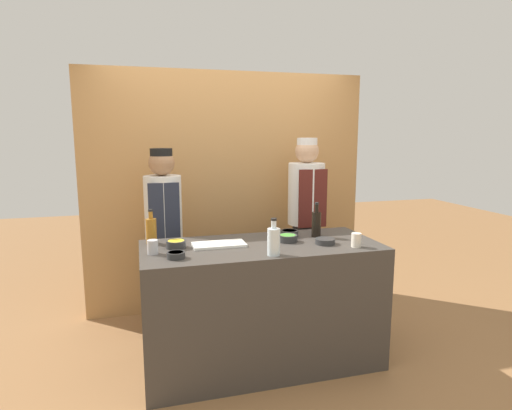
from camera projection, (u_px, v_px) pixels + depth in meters
ground_plane at (261, 361)px, 3.41m from camera, size 14.00×14.00×0.00m
cabinet_wall at (227, 191)px, 4.42m from camera, size 2.86×0.18×2.40m
counter at (261, 304)px, 3.33m from camera, size 1.80×0.79×0.96m
sauce_bowl_yellow at (176, 244)px, 3.15m from camera, size 0.15×0.15×0.06m
sauce_bowl_red at (289, 233)px, 3.50m from camera, size 0.15×0.15×0.05m
sauce_bowl_orange at (176, 255)px, 2.89m from camera, size 0.12×0.12×0.04m
sauce_bowl_green at (288, 238)px, 3.34m from camera, size 0.15×0.15×0.05m
sauce_bowl_brown at (325, 241)px, 3.27m from camera, size 0.15×0.15×0.04m
cutting_board at (219, 245)px, 3.21m from camera, size 0.39×0.20×0.02m
bottle_clear at (274, 241)px, 2.95m from camera, size 0.09×0.09×0.26m
bottle_soy at (316, 223)px, 3.49m from camera, size 0.08×0.08×0.28m
bottle_amber at (151, 230)px, 3.27m from camera, size 0.08×0.08×0.27m
cup_cream at (356, 240)px, 3.18m from camera, size 0.07×0.07×0.10m
cup_steel at (153, 247)px, 2.99m from camera, size 0.08×0.08×0.10m
chef_left at (164, 232)px, 3.83m from camera, size 0.33×0.33×1.67m
chef_right at (306, 220)px, 4.18m from camera, size 0.35×0.35×1.75m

